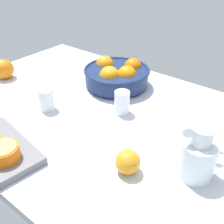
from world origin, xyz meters
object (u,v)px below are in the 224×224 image
juice_pitcher (197,159)px  second_glass (122,103)px  fruit_bowl (117,75)px  orange_half_0 (4,152)px  loose_orange_1 (4,69)px  juice_glass (47,101)px  loose_orange_0 (128,162)px

juice_pitcher → second_glass: 36.10cm
juice_pitcher → second_glass: juice_pitcher is taller
fruit_bowl → juice_pitcher: bearing=-30.5°
orange_half_0 → second_glass: bearing=77.4°
loose_orange_1 → second_glass: bearing=9.5°
juice_glass → second_glass: size_ratio=0.95×
second_glass → loose_orange_1: size_ratio=0.97×
fruit_bowl → second_glass: bearing=-47.7°
second_glass → loose_orange_0: second_glass is taller
second_glass → loose_orange_1: (-58.71, -9.83, 0.60)cm
fruit_bowl → second_glass: (14.42, -15.82, -1.14)cm
fruit_bowl → juice_pitcher: (48.21, -28.40, 0.56)cm
juice_pitcher → loose_orange_0: bearing=-145.3°
juice_glass → orange_half_0: size_ratio=0.94×
juice_pitcher → juice_glass: size_ratio=1.97×
juice_glass → second_glass: bearing=33.5°
fruit_bowl → orange_half_0: bearing=-84.9°
orange_half_0 → loose_orange_1: size_ratio=0.98×
juice_pitcher → loose_orange_0: juice_pitcher is taller
loose_orange_0 → loose_orange_1: bearing=170.5°
juice_pitcher → orange_half_0: (-43.11, -29.28, -1.11)cm
orange_half_0 → fruit_bowl: bearing=95.1°
loose_orange_0 → loose_orange_1: (-77.64, 13.03, 0.95)cm
juice_pitcher → loose_orange_1: 92.55cm
fruit_bowl → second_glass: 21.44cm
second_glass → loose_orange_0: 29.69cm
loose_orange_0 → loose_orange_1: loose_orange_1 is taller
juice_pitcher → juice_glass: (-56.96, -2.73, -2.01)cm
juice_pitcher → juice_glass: juice_pitcher is taller
fruit_bowl → loose_orange_0: 51.10cm
orange_half_0 → loose_orange_0: 34.06cm
loose_orange_0 → second_glass: bearing=129.6°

